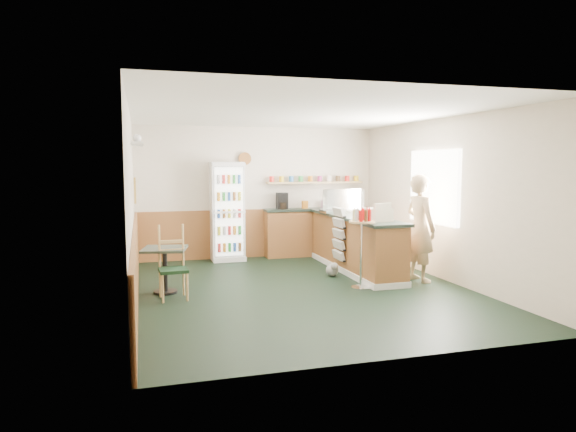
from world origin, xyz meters
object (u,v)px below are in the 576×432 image
object	(u,v)px
drinks_fridge	(227,212)
cash_register	(378,215)
shopkeeper	(420,228)
cafe_chair	(173,260)
cafe_table	(165,261)
display_case	(342,201)
condiment_stand	(362,234)

from	to	relation	value
drinks_fridge	cash_register	bearing A→B (deg)	-51.48
shopkeeper	cafe_chair	size ratio (longest dim) A/B	1.67
cash_register	cafe_table	distance (m)	3.46
display_case	cash_register	distance (m)	1.57
condiment_stand	display_case	bearing A→B (deg)	77.00
display_case	shopkeeper	world-z (taller)	shopkeeper
drinks_fridge	shopkeeper	xyz separation A→B (m)	(2.76, -2.73, -0.10)
drinks_fridge	cash_register	xyz separation A→B (m)	(2.06, -2.58, 0.13)
display_case	shopkeeper	bearing A→B (deg)	-67.86
condiment_stand	cafe_chair	world-z (taller)	condiment_stand
drinks_fridge	cash_register	distance (m)	3.30
cash_register	shopkeeper	xyz separation A→B (m)	(0.70, -0.15, -0.23)
cafe_table	display_case	bearing A→B (deg)	22.05
condiment_stand	cafe_chair	size ratio (longest dim) A/B	1.16
shopkeeper	condiment_stand	xyz separation A→B (m)	(-1.14, -0.20, -0.03)
cash_register	cafe_table	size ratio (longest dim) A/B	0.51
cafe_chair	cash_register	bearing A→B (deg)	-1.38
cash_register	cafe_table	bearing A→B (deg)	166.70
drinks_fridge	cash_register	size ratio (longest dim) A/B	5.24
shopkeeper	display_case	bearing A→B (deg)	14.18
cash_register	cafe_chair	size ratio (longest dim) A/B	0.36
display_case	condiment_stand	distance (m)	2.01
cafe_table	cafe_chair	bearing A→B (deg)	-72.57
drinks_fridge	cafe_chair	size ratio (longest dim) A/B	1.86
display_case	cafe_chair	size ratio (longest dim) A/B	0.73
display_case	cafe_chair	bearing A→B (deg)	-152.90
cafe_table	cafe_chair	world-z (taller)	cafe_chair
drinks_fridge	condiment_stand	distance (m)	3.35
display_case	cash_register	bearing A→B (deg)	-90.00
condiment_stand	cafe_chair	xyz separation A→B (m)	(-2.86, 0.23, -0.30)
cash_register	shopkeeper	size ratio (longest dim) A/B	0.21
display_case	cafe_chair	world-z (taller)	display_case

